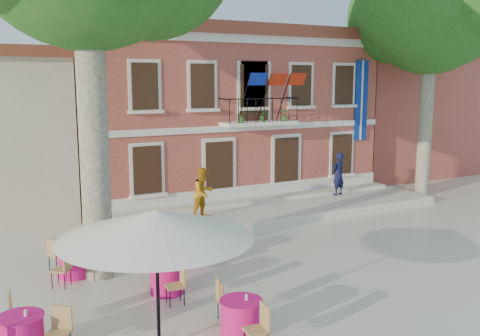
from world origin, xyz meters
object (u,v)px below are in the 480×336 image
cafe_table_1 (241,316)px  cafe_table_2 (21,333)px  cafe_table_0 (167,276)px  plane_tree_east (432,10)px  patio_umbrella (156,225)px  cafe_table_3 (74,261)px  cafe_table_4 (196,249)px  pedestrian_orange (203,193)px  pedestrian_navy (338,174)px

cafe_table_1 → cafe_table_2: bearing=161.9°
cafe_table_0 → cafe_table_2: bearing=-156.9°
plane_tree_east → patio_umbrella: bearing=-153.2°
cafe_table_0 → cafe_table_2: 3.85m
cafe_table_3 → cafe_table_2: bearing=-114.7°
plane_tree_east → cafe_table_4: plane_tree_east is taller
plane_tree_east → patio_umbrella: 18.13m
pedestrian_orange → cafe_table_3: size_ratio=0.98×
cafe_table_0 → cafe_table_2: same height
patio_umbrella → cafe_table_3: size_ratio=2.02×
pedestrian_navy → cafe_table_2: size_ratio=1.00×
pedestrian_orange → cafe_table_1: size_ratio=0.94×
pedestrian_orange → cafe_table_4: size_ratio=0.95×
patio_umbrella → cafe_table_3: 5.28m
patio_umbrella → plane_tree_east: bearing=26.8°
cafe_table_0 → cafe_table_3: same height
pedestrian_orange → cafe_table_0: 6.30m
cafe_table_1 → cafe_table_3: same height
plane_tree_east → patio_umbrella: size_ratio=2.96×
plane_tree_east → cafe_table_1: size_ratio=5.69×
cafe_table_2 → cafe_table_4: bearing=32.4°
pedestrian_orange → cafe_table_2: 9.70m
patio_umbrella → pedestrian_navy: 14.15m
cafe_table_1 → cafe_table_3: (-2.35, 5.10, 0.01)m
cafe_table_2 → cafe_table_4: size_ratio=0.96×
patio_umbrella → cafe_table_2: patio_umbrella is taller
pedestrian_orange → cafe_table_3: bearing=-166.6°
cafe_table_3 → cafe_table_0: bearing=-51.2°
cafe_table_1 → cafe_table_2: same height
pedestrian_orange → cafe_table_4: pedestrian_orange is taller
patio_umbrella → pedestrian_navy: patio_umbrella is taller
pedestrian_navy → pedestrian_orange: bearing=-7.9°
patio_umbrella → pedestrian_orange: 9.11m
plane_tree_east → pedestrian_navy: plane_tree_east is taller
cafe_table_4 → cafe_table_3: bearing=170.7°
plane_tree_east → pedestrian_orange: (-10.88, 0.07, -7.00)m
pedestrian_orange → cafe_table_2: pedestrian_orange is taller
plane_tree_east → cafe_table_0: bearing=-160.0°
cafe_table_0 → cafe_table_3: 2.89m
plane_tree_east → cafe_table_0: (-14.24, -5.20, -7.79)m
pedestrian_navy → cafe_table_3: (-11.87, -3.76, -0.80)m
plane_tree_east → patio_umbrella: plane_tree_east is taller
plane_tree_east → cafe_table_2: 20.54m
plane_tree_east → cafe_table_4: 15.32m
pedestrian_navy → cafe_table_3: size_ratio=1.00×
plane_tree_east → cafe_table_0: 17.05m
cafe_table_3 → cafe_table_4: same height
patio_umbrella → cafe_table_4: 5.43m
pedestrian_orange → cafe_table_2: bearing=-152.3°
patio_umbrella → cafe_table_3: bearing=98.0°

